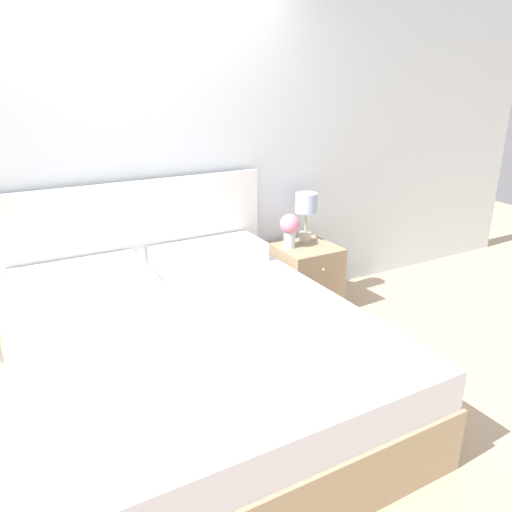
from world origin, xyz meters
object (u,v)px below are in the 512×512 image
object	(u,v)px
table_lamp	(306,207)
nightstand	(305,278)
bed	(191,358)
flower_vase	(290,227)

from	to	relation	value
table_lamp	nightstand	bearing A→B (deg)	-118.48
table_lamp	bed	bearing A→B (deg)	-148.06
table_lamp	flower_vase	bearing A→B (deg)	-162.16
nightstand	flower_vase	world-z (taller)	flower_vase
bed	nightstand	bearing A→B (deg)	29.58
nightstand	flower_vase	size ratio (longest dim) A/B	2.01
bed	flower_vase	world-z (taller)	bed
bed	flower_vase	distance (m)	1.47
nightstand	table_lamp	bearing A→B (deg)	61.52
nightstand	table_lamp	world-z (taller)	table_lamp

